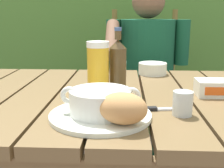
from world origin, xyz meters
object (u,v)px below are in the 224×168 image
(person_eating, at_px, (147,67))
(beer_bottle, at_px, (118,66))
(chair_near_diner, at_px, (144,92))
(water_glass_small, at_px, (183,103))
(butter_tub, at_px, (214,88))
(diner_bowl, at_px, (153,69))
(table_knife, at_px, (156,109))
(serving_plate, at_px, (100,115))
(bread_roll, at_px, (123,108))
(beer_glass, at_px, (98,69))
(soup_bowl, at_px, (100,101))

(person_eating, height_order, beer_bottle, person_eating)
(chair_near_diner, distance_m, water_glass_small, 1.13)
(butter_tub, relative_size, diner_bowl, 0.90)
(water_glass_small, bearing_deg, table_knife, 152.46)
(person_eating, bearing_deg, water_glass_small, -87.64)
(chair_near_diner, xyz_separation_m, beer_bottle, (-0.15, -0.87, 0.34))
(serving_plate, bearing_deg, butter_tub, 31.87)
(bread_roll, xyz_separation_m, beer_glass, (-0.09, 0.29, 0.04))
(chair_near_diner, bearing_deg, water_glass_small, -88.24)
(water_glass_small, distance_m, diner_bowl, 0.56)
(soup_bowl, distance_m, butter_tub, 0.44)
(serving_plate, distance_m, diner_bowl, 0.62)
(beer_bottle, relative_size, water_glass_small, 3.39)
(table_knife, height_order, diner_bowl, diner_bowl)
(person_eating, height_order, serving_plate, person_eating)
(serving_plate, bearing_deg, person_eating, 78.21)
(beer_bottle, relative_size, diner_bowl, 1.77)
(chair_near_diner, xyz_separation_m, butter_tub, (0.18, -0.89, 0.27))
(soup_bowl, bearing_deg, water_glass_small, 7.23)
(water_glass_small, distance_m, butter_tub, 0.25)
(soup_bowl, xyz_separation_m, beer_bottle, (0.04, 0.25, 0.05))
(soup_bowl, xyz_separation_m, table_knife, (0.16, 0.07, -0.04))
(beer_bottle, bearing_deg, bread_roll, -86.19)
(table_knife, bearing_deg, bread_roll, -124.95)
(beer_glass, relative_size, water_glass_small, 2.74)
(chair_near_diner, bearing_deg, soup_bowl, -99.81)
(soup_bowl, xyz_separation_m, beer_glass, (-0.03, 0.21, 0.05))
(person_eating, distance_m, diner_bowl, 0.34)
(serving_plate, height_order, butter_tub, butter_tub)
(table_knife, bearing_deg, soup_bowl, -157.59)
(chair_near_diner, height_order, serving_plate, chair_near_diner)
(beer_glass, distance_m, butter_tub, 0.41)
(soup_bowl, distance_m, beer_glass, 0.22)
(water_glass_small, height_order, butter_tub, water_glass_small)
(serving_plate, xyz_separation_m, table_knife, (0.16, 0.07, -0.00))
(soup_bowl, relative_size, beer_bottle, 0.94)
(table_knife, bearing_deg, beer_glass, 141.28)
(serving_plate, bearing_deg, table_knife, 22.41)
(beer_glass, relative_size, beer_bottle, 0.81)
(person_eating, xyz_separation_m, serving_plate, (-0.19, -0.92, 0.03))
(chair_near_diner, height_order, beer_bottle, chair_near_diner)
(bread_roll, distance_m, table_knife, 0.17)
(chair_near_diner, xyz_separation_m, person_eating, (-0.00, -0.21, 0.21))
(beer_glass, bearing_deg, water_glass_small, -35.93)
(butter_tub, height_order, diner_bowl, same)
(chair_near_diner, xyz_separation_m, bread_roll, (-0.13, -1.20, 0.29))
(serving_plate, distance_m, butter_tub, 0.44)
(person_eating, height_order, soup_bowl, person_eating)
(soup_bowl, xyz_separation_m, butter_tub, (0.37, 0.23, -0.02))
(diner_bowl, bearing_deg, chair_near_diner, 90.00)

